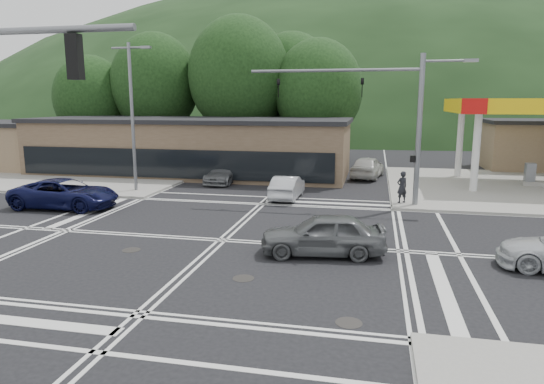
% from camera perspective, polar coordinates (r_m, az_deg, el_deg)
% --- Properties ---
extents(ground, '(120.00, 120.00, 0.00)m').
position_cam_1_polar(ground, '(20.05, -5.88, -5.66)').
color(ground, black).
rests_on(ground, ground).
extents(sidewalk_ne, '(16.00, 16.00, 0.15)m').
position_cam_1_polar(sidewalk_ne, '(34.93, 26.81, 0.41)').
color(sidewalk_ne, gray).
rests_on(sidewalk_ne, ground).
extents(sidewalk_nw, '(16.00, 16.00, 0.15)m').
position_cam_1_polar(sidewalk_nw, '(39.74, -20.01, 2.04)').
color(sidewalk_nw, gray).
rests_on(sidewalk_nw, ground).
extents(commercial_row, '(24.00, 8.00, 4.00)m').
position_cam_1_polar(commercial_row, '(38.13, -9.59, 5.11)').
color(commercial_row, brown).
rests_on(commercial_row, ground).
extents(commercial_nw, '(8.00, 7.00, 3.60)m').
position_cam_1_polar(commercial_nw, '(46.46, -28.33, 4.72)').
color(commercial_nw, '#846B4F').
rests_on(commercial_nw, ground).
extents(hill_north, '(252.00, 126.00, 140.00)m').
position_cam_1_polar(hill_north, '(108.59, 8.94, 7.64)').
color(hill_north, black).
rests_on(hill_north, ground).
extents(tree_n_a, '(8.00, 8.00, 11.75)m').
position_cam_1_polar(tree_n_a, '(46.79, -13.58, 12.29)').
color(tree_n_a, '#382619').
rests_on(tree_n_a, ground).
extents(tree_n_b, '(9.00, 9.00, 12.98)m').
position_cam_1_polar(tree_n_b, '(44.00, -3.90, 13.52)').
color(tree_n_b, '#382619').
rests_on(tree_n_b, ground).
extents(tree_n_c, '(7.60, 7.60, 10.87)m').
position_cam_1_polar(tree_n_c, '(42.58, 5.42, 11.84)').
color(tree_n_c, '#382619').
rests_on(tree_n_c, ground).
extents(tree_n_d, '(6.80, 6.80, 9.76)m').
position_cam_1_polar(tree_n_d, '(48.78, -20.50, 10.31)').
color(tree_n_d, '#382619').
rests_on(tree_n_d, ground).
extents(tree_n_e, '(8.40, 8.40, 11.98)m').
position_cam_1_polar(tree_n_e, '(46.99, 2.30, 12.56)').
color(tree_n_e, '#382619').
rests_on(tree_n_e, ground).
extents(streetlight_nw, '(2.50, 0.25, 9.00)m').
position_cam_1_polar(streetlight_nw, '(30.87, -16.05, 9.23)').
color(streetlight_nw, slate).
rests_on(streetlight_nw, ground).
extents(signal_mast_ne, '(11.65, 0.30, 8.00)m').
position_cam_1_polar(signal_mast_ne, '(26.50, 14.29, 9.18)').
color(signal_mast_ne, slate).
rests_on(signal_mast_ne, ground).
extents(car_blue_west, '(5.65, 2.72, 1.55)m').
position_cam_1_polar(car_blue_west, '(27.90, -23.19, -0.18)').
color(car_blue_west, '#0C0F36').
rests_on(car_blue_west, ground).
extents(car_grey_center, '(4.79, 2.45, 1.56)m').
position_cam_1_polar(car_grey_center, '(18.03, 6.02, -4.97)').
color(car_grey_center, '#5B5D60').
rests_on(car_grey_center, ground).
extents(car_queue_a, '(1.49, 4.11, 1.35)m').
position_cam_1_polar(car_queue_a, '(28.16, 1.81, 0.57)').
color(car_queue_a, '#B3B5BA').
rests_on(car_queue_a, ground).
extents(car_queue_b, '(2.67, 5.00, 1.62)m').
position_cam_1_polar(car_queue_b, '(36.34, 11.17, 2.90)').
color(car_queue_b, '#B9B9B4').
rests_on(car_queue_b, ground).
extents(car_northbound, '(2.02, 4.57, 1.31)m').
position_cam_1_polar(car_northbound, '(33.80, -5.63, 2.20)').
color(car_northbound, slate).
rests_on(car_northbound, ground).
extents(pedestrian, '(0.75, 0.69, 1.73)m').
position_cam_1_polar(pedestrian, '(27.19, 15.04, 0.57)').
color(pedestrian, black).
rests_on(pedestrian, sidewalk_ne).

